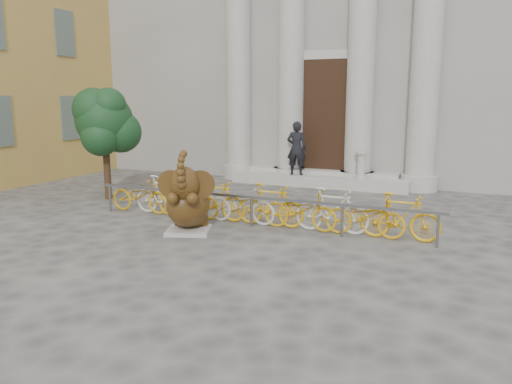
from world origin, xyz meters
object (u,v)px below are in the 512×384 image
at_px(elephant_statue, 188,203).
at_px(tree, 105,122).
at_px(pedestrian, 296,148).
at_px(bike_rack, 255,204).

distance_m(elephant_statue, tree, 4.95).
height_order(elephant_statue, pedestrian, pedestrian).
height_order(bike_rack, tree, tree).
relative_size(tree, pedestrian, 1.78).
xyz_separation_m(tree, pedestrian, (4.27, 4.43, -0.98)).
bearing_deg(bike_rack, elephant_statue, -129.23).
relative_size(elephant_statue, pedestrian, 1.03).
relative_size(elephant_statue, tree, 0.58).
bearing_deg(elephant_statue, bike_rack, 30.71).
relative_size(elephant_statue, bike_rack, 0.22).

